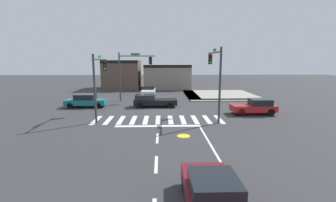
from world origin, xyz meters
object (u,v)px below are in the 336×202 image
(traffic_signal_northwest, at_px, (133,68))
(car_teal, at_px, (86,101))
(car_red, at_px, (255,107))
(car_black, at_px, (153,101))
(car_white, at_px, (149,91))
(traffic_signal_southwest, at_px, (100,75))
(traffic_signal_southeast, at_px, (215,70))
(car_maroon, at_px, (213,195))

(traffic_signal_northwest, height_order, car_teal, traffic_signal_northwest)
(traffic_signal_northwest, distance_m, car_red, 15.29)
(car_black, bearing_deg, car_white, 95.84)
(traffic_signal_northwest, height_order, car_red, traffic_signal_northwest)
(traffic_signal_southwest, distance_m, car_white, 14.85)
(car_black, distance_m, car_white, 9.08)
(traffic_signal_southeast, relative_size, car_black, 1.30)
(traffic_signal_southwest, bearing_deg, car_black, -41.73)
(traffic_signal_southwest, bearing_deg, traffic_signal_northwest, -11.63)
(traffic_signal_southeast, xyz_separation_m, car_maroon, (-3.06, -13.53, -3.62))
(traffic_signal_southwest, height_order, car_maroon, traffic_signal_southwest)
(car_white, bearing_deg, car_maroon, 7.23)
(traffic_signal_southwest, relative_size, car_white, 1.20)
(car_red, bearing_deg, car_black, -21.96)
(car_red, distance_m, car_maroon, 16.59)
(traffic_signal_southwest, xyz_separation_m, car_white, (3.56, 14.06, -3.21))
(traffic_signal_southwest, xyz_separation_m, car_maroon, (7.10, -13.86, -3.20))
(traffic_signal_southeast, relative_size, traffic_signal_northwest, 1.01)
(traffic_signal_northwest, distance_m, car_teal, 7.11)
(car_black, height_order, car_teal, car_teal)
(car_white, relative_size, car_red, 1.13)
(traffic_signal_southeast, relative_size, car_maroon, 1.49)
(traffic_signal_southeast, bearing_deg, traffic_signal_northwest, 41.55)
(car_white, bearing_deg, car_teal, -35.85)
(traffic_signal_southwest, relative_size, traffic_signal_northwest, 0.93)
(traffic_signal_southwest, bearing_deg, traffic_signal_southeast, -91.86)
(traffic_signal_southeast, xyz_separation_m, car_black, (-5.68, 5.36, -3.63))
(car_black, bearing_deg, traffic_signal_southwest, -131.73)
(traffic_signal_southwest, relative_size, traffic_signal_southeast, 0.91)
(car_white, height_order, car_teal, car_teal)
(car_black, bearing_deg, car_red, -21.96)
(traffic_signal_southeast, bearing_deg, car_white, 24.65)
(traffic_signal_northwest, bearing_deg, traffic_signal_southwest, -101.63)
(car_black, xyz_separation_m, car_maroon, (2.62, -18.89, 0.01))
(car_black, distance_m, car_red, 10.71)
(car_maroon, bearing_deg, car_black, 7.89)
(traffic_signal_southwest, distance_m, car_teal, 6.65)
(car_red, height_order, car_teal, car_red)
(car_maroon, bearing_deg, traffic_signal_southeast, -12.74)
(traffic_signal_southeast, distance_m, car_white, 16.24)
(traffic_signal_southwest, bearing_deg, car_maroon, -152.87)
(traffic_signal_southwest, height_order, car_red, traffic_signal_southwest)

